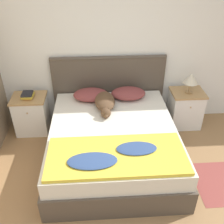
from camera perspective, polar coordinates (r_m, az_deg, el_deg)
wall_back at (r=4.00m, az=-0.44°, el=14.34°), size 9.00×0.06×2.55m
bed at (r=3.56m, az=0.21°, el=-6.84°), size 1.68×1.92×0.55m
headboard at (r=4.21m, az=-0.73°, el=5.12°), size 1.76×0.06×1.14m
nightstand_left at (r=4.27m, az=-17.10°, el=-0.44°), size 0.51×0.43×0.61m
nightstand_right at (r=4.38m, az=15.64°, el=0.74°), size 0.51×0.43×0.61m
pillow_left at (r=3.96m, az=-4.65°, el=3.80°), size 0.52×0.36×0.15m
pillow_right at (r=3.99m, az=3.57°, el=4.08°), size 0.52×0.36×0.15m
quilt at (r=2.93m, az=0.79°, el=-9.47°), size 1.54×0.68×0.07m
dog at (r=3.74m, az=-1.54°, el=2.14°), size 0.29×0.71×0.17m
book_stack at (r=4.09m, az=-17.90°, el=3.51°), size 0.18×0.21×0.07m
table_lamp at (r=4.11m, az=16.85°, el=6.90°), size 0.22×0.22×0.32m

